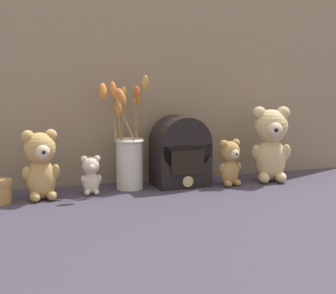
{
  "coord_description": "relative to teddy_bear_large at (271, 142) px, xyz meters",
  "views": [
    {
      "loc": [
        -0.49,
        -1.5,
        0.38
      ],
      "look_at": [
        0.0,
        0.02,
        0.13
      ],
      "focal_mm": 55.0,
      "sensor_mm": 36.0,
      "label": 1
    }
  ],
  "objects": [
    {
      "name": "teddy_bear_large",
      "position": [
        0.0,
        0.0,
        0.0
      ],
      "size": [
        0.14,
        0.13,
        0.25
      ],
      "color": "#DBBC84",
      "rests_on": "ground"
    },
    {
      "name": "ground_plane",
      "position": [
        -0.37,
        -0.02,
        -0.13
      ],
      "size": [
        4.0,
        4.0,
        0.0
      ],
      "primitive_type": "plane",
      "color": "#3D3847"
    },
    {
      "name": "flower_vase",
      "position": [
        -0.48,
        0.04,
        -0.02
      ],
      "size": [
        0.16,
        0.16,
        0.36
      ],
      "color": "silver",
      "rests_on": "ground"
    },
    {
      "name": "teddy_bear_medium",
      "position": [
        -0.76,
        -0.02,
        -0.03
      ],
      "size": [
        0.11,
        0.1,
        0.21
      ],
      "color": "tan",
      "rests_on": "ground"
    },
    {
      "name": "vintage_radio",
      "position": [
        -0.31,
        0.03,
        -0.02
      ],
      "size": [
        0.18,
        0.14,
        0.23
      ],
      "color": "black",
      "rests_on": "ground"
    },
    {
      "name": "teddy_bear_small",
      "position": [
        -0.16,
        -0.02,
        -0.05
      ],
      "size": [
        0.08,
        0.08,
        0.15
      ],
      "color": "tan",
      "rests_on": "ground"
    },
    {
      "name": "teddy_bear_tiny",
      "position": [
        -0.61,
        0.0,
        -0.07
      ],
      "size": [
        0.06,
        0.06,
        0.12
      ],
      "color": "beige",
      "rests_on": "ground"
    },
    {
      "name": "backdrop_wall",
      "position": [
        -0.37,
        0.14,
        0.18
      ],
      "size": [
        1.53,
        0.02,
        0.63
      ],
      "color": "gray",
      "rests_on": "ground"
    }
  ]
}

